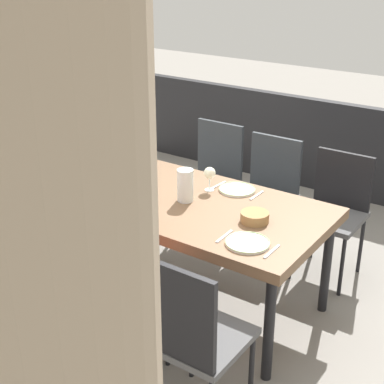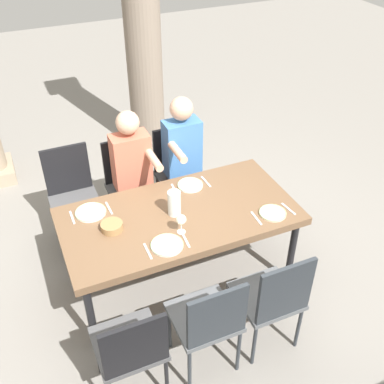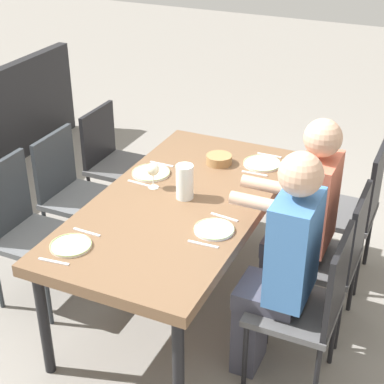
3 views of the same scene
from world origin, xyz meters
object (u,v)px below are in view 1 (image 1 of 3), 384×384
Objects in this scene: chair_west_north at (191,333)px; chair_east_north at (41,269)px; plate_1 at (237,189)px; chair_east_south at (212,174)px; plate_0 at (247,243)px; chair_mid_south at (267,188)px; wine_glass_1 at (210,174)px; water_pitcher at (185,187)px; chair_mid_north at (106,300)px; diner_woman_green at (129,254)px; bread_basket at (255,217)px; chair_west_south at (335,206)px; dining_table at (182,207)px; plate_3 at (132,162)px; diner_man_white at (61,229)px; plate_2 at (123,205)px.

chair_east_north is at bearing -0.06° from chair_west_north.
chair_east_south is at bearing -45.38° from plate_1.
plate_0 is at bearing -85.22° from chair_west_north.
chair_mid_south reaches higher than wine_glass_1.
chair_mid_north is at bearing 97.66° from water_pitcher.
water_pitcher is (0.12, 0.91, 0.30)m from chair_mid_south.
diner_woman_green is 0.79m from bread_basket.
chair_east_south is at bearing -72.58° from diner_woman_green.
chair_west_south is at bearing -90.00° from chair_west_north.
chair_east_north is (0.35, 0.90, -0.14)m from dining_table.
chair_mid_north is 1.80m from chair_mid_south.
plate_0 is 0.78m from wine_glass_1.
chair_east_north is 1.20m from plate_0.
plate_0 is at bearing -140.12° from diner_woman_green.
bread_basket is at bearing -114.05° from chair_mid_north.
plate_3 is 1.29× the size of bread_basket.
diner_man_white is at bearing 65.99° from wine_glass_1.
chair_east_north is 5.75× the size of wine_glass_1.
plate_0 is at bearing 112.70° from chair_mid_south.
diner_woman_green reaches higher than chair_east_north.
diner_man_white reaches higher than chair_west_south.
chair_west_south is 1.88m from chair_mid_north.
chair_east_south is at bearing -89.90° from diner_man_white.
wine_glass_1 reaches higher than plate_2.
diner_man_white is at bearing 74.13° from plate_2.
plate_0 is (-0.50, -0.61, 0.22)m from chair_mid_north.
wine_glass_1 is (0.63, 0.68, 0.33)m from chair_west_south.
plate_3 is at bearing -41.04° from chair_west_north.
chair_mid_north is 0.82m from plate_0.
plate_2 is at bearing -45.55° from diner_woman_green.
chair_mid_north is 3.72× the size of plate_0.
chair_mid_south is at bearing -83.00° from plate_1.
chair_east_south is 0.71× the size of diner_woman_green.
dining_table is 0.40m from plate_2.
diner_woman_green is at bearing 59.93° from bread_basket.
diner_woman_green is at bearing 95.07° from wine_glass_1.
plate_0 is (0.05, -0.62, 0.19)m from chair_west_north.
chair_west_south reaches higher than plate_0.
plate_3 is (0.34, -1.03, 0.02)m from diner_man_white.
chair_west_north is 3.90× the size of plate_0.
chair_mid_south is at bearing -90.00° from chair_mid_north.
chair_east_south is 1.31m from bread_basket.
chair_east_south is 0.70× the size of diner_man_white.
dining_table is 0.92m from chair_mid_south.
chair_east_north is at bearing 89.09° from diner_man_white.
chair_east_south is at bearing -58.37° from wine_glass_1.
chair_mid_south is at bearing -105.73° from chair_east_north.
chair_east_north is at bearing 68.71° from dining_table.
water_pitcher is at bearing -1.10° from bread_basket.
chair_west_south is 5.32× the size of bread_basket.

